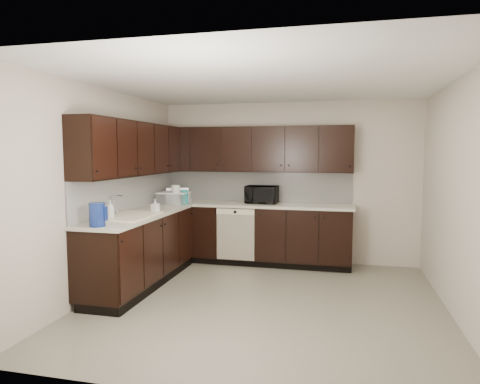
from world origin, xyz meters
name	(u,v)px	position (x,y,z in m)	size (l,w,h in m)	color
floor	(265,303)	(0.00, 0.00, 0.00)	(4.00, 4.00, 0.00)	gray
ceiling	(266,82)	(0.00, 0.00, 2.50)	(4.00, 4.00, 0.00)	white
wall_back	(288,182)	(0.00, 2.00, 1.25)	(4.00, 0.02, 2.50)	#BEB2A2
wall_left	(106,191)	(-2.00, 0.00, 1.25)	(0.02, 4.00, 2.50)	#BEB2A2
wall_right	(459,199)	(2.00, 0.00, 1.25)	(0.02, 4.00, 2.50)	#BEB2A2
wall_front	(213,224)	(0.00, -2.00, 1.25)	(4.00, 0.02, 2.50)	#BEB2A2
lower_cabinets	(210,243)	(-1.01, 1.11, 0.41)	(3.00, 2.80, 0.90)	black
countertop	(210,208)	(-1.01, 1.11, 0.92)	(3.03, 2.83, 0.04)	beige
backsplash	(200,189)	(-1.22, 1.32, 1.18)	(3.00, 2.80, 0.48)	silver
upper_cabinets	(205,149)	(-1.10, 1.20, 1.77)	(3.00, 2.80, 0.70)	black
dishwasher	(235,231)	(-0.70, 1.41, 0.55)	(0.58, 0.04, 0.78)	beige
sink	(129,222)	(-1.68, -0.01, 0.88)	(0.54, 0.82, 0.42)	beige
microwave	(262,195)	(-0.36, 1.73, 1.07)	(0.48, 0.33, 0.27)	black
soap_bottle_a	(155,206)	(-1.52, 0.38, 1.03)	(0.08, 0.08, 0.18)	gray
soap_bottle_b	(110,209)	(-1.82, -0.21, 1.05)	(0.09, 0.09, 0.23)	gray
toaster_oven	(178,194)	(-1.75, 1.74, 1.05)	(0.35, 0.26, 0.22)	silver
storage_bin	(174,198)	(-1.66, 1.35, 1.02)	(0.43, 0.32, 0.17)	white
blue_pitcher	(97,215)	(-1.69, -0.70, 1.07)	(0.17, 0.17, 0.25)	navy
teal_tumbler	(185,197)	(-1.48, 1.35, 1.05)	(0.10, 0.10, 0.21)	#0C888A
paper_towel_roll	(176,195)	(-1.62, 1.33, 1.08)	(0.13, 0.13, 0.29)	silver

